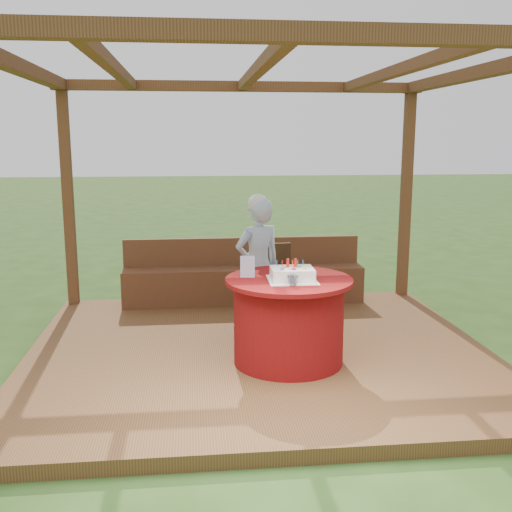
{
  "coord_description": "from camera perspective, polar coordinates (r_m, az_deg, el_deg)",
  "views": [
    {
      "loc": [
        -0.63,
        -5.61,
        2.16
      ],
      "look_at": [
        0.0,
        0.25,
        1.0
      ],
      "focal_mm": 42.0,
      "sensor_mm": 36.0,
      "label": 1
    }
  ],
  "objects": [
    {
      "name": "pergola",
      "position": [
        5.65,
        0.28,
        13.65
      ],
      "size": [
        4.5,
        4.0,
        2.72
      ],
      "color": "brown",
      "rests_on": "deck"
    },
    {
      "name": "deck",
      "position": [
        6.02,
        0.26,
        -9.27
      ],
      "size": [
        4.5,
        4.0,
        0.12
      ],
      "primitive_type": "cube",
      "color": "brown",
      "rests_on": "ground"
    },
    {
      "name": "ground",
      "position": [
        6.04,
        0.26,
        -9.81
      ],
      "size": [
        60.0,
        60.0,
        0.0
      ],
      "primitive_type": "plane",
      "color": "#284818",
      "rests_on": "ground"
    },
    {
      "name": "elderly_woman",
      "position": [
        6.32,
        0.19,
        -0.75
      ],
      "size": [
        0.62,
        0.52,
        1.48
      ],
      "color": "#8FB4D5",
      "rests_on": "deck"
    },
    {
      "name": "table",
      "position": [
        5.53,
        3.11,
        -6.09
      ],
      "size": [
        1.16,
        1.16,
        0.8
      ],
      "color": "maroon",
      "rests_on": "deck"
    },
    {
      "name": "bench",
      "position": [
        7.56,
        -1.2,
        -2.44
      ],
      "size": [
        3.0,
        0.42,
        0.8
      ],
      "color": "brown",
      "rests_on": "deck"
    },
    {
      "name": "gift_bag",
      "position": [
        5.47,
        -0.81,
        -1.02
      ],
      "size": [
        0.14,
        0.1,
        0.19
      ],
      "primitive_type": "cube",
      "rotation": [
        0.0,
        0.0,
        -0.12
      ],
      "color": "#DE90C1",
      "rests_on": "table"
    },
    {
      "name": "chair",
      "position": [
        6.57,
        1.6,
        -2.36
      ],
      "size": [
        0.48,
        0.48,
        0.9
      ],
      "color": "#392512",
      "rests_on": "deck"
    },
    {
      "name": "birthday_cake",
      "position": [
        5.34,
        3.47,
        -1.72
      ],
      "size": [
        0.44,
        0.44,
        0.19
      ],
      "color": "white",
      "rests_on": "table"
    },
    {
      "name": "drinking_glass",
      "position": [
        5.15,
        3.51,
        -2.35
      ],
      "size": [
        0.11,
        0.11,
        0.09
      ],
      "primitive_type": "imported",
      "rotation": [
        0.0,
        0.0,
        -0.16
      ],
      "color": "white",
      "rests_on": "table"
    }
  ]
}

